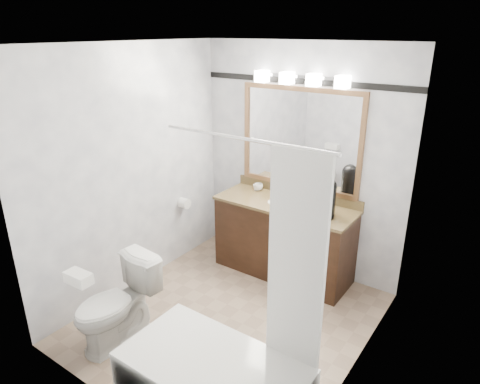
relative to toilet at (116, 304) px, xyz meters
name	(u,v)px	position (x,y,z in m)	size (l,w,h in m)	color
room	(229,198)	(0.62, 0.81, 0.87)	(2.42, 2.62, 2.52)	gray
vanity	(284,237)	(0.62, 1.83, 0.06)	(1.53, 0.58, 0.97)	black
mirror	(300,139)	(0.62, 2.09, 1.12)	(1.40, 0.04, 1.10)	#8E6440
vanity_light_bar	(300,79)	(0.62, 2.04, 1.75)	(1.02, 0.14, 0.12)	silver
accent_stripe	(303,81)	(0.62, 2.11, 1.72)	(2.40, 0.01, 0.06)	black
bathtub	(217,380)	(1.17, -0.09, -0.10)	(1.30, 0.75, 1.96)	white
tp_roll	(184,203)	(-0.52, 1.48, 0.32)	(0.12, 0.12, 0.11)	white
toilet	(116,304)	(0.00, 0.00, 0.00)	(0.43, 0.75, 0.76)	white
tissue_box	(78,278)	(0.00, -0.31, 0.43)	(0.22, 0.12, 0.09)	white
coffee_maker	(327,197)	(1.10, 1.80, 0.67)	(0.20, 0.25, 0.38)	black
cup_left	(259,187)	(0.17, 2.00, 0.51)	(0.10, 0.10, 0.08)	white
cup_right	(256,187)	(0.15, 1.99, 0.50)	(0.07, 0.07, 0.07)	white
soap_bottle_a	(288,194)	(0.57, 1.98, 0.52)	(0.05, 0.05, 0.11)	white
soap_bottle_b	(304,196)	(0.74, 2.02, 0.51)	(0.07, 0.07, 0.09)	white
soap_bar	(293,199)	(0.64, 1.95, 0.48)	(0.09, 0.06, 0.03)	beige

